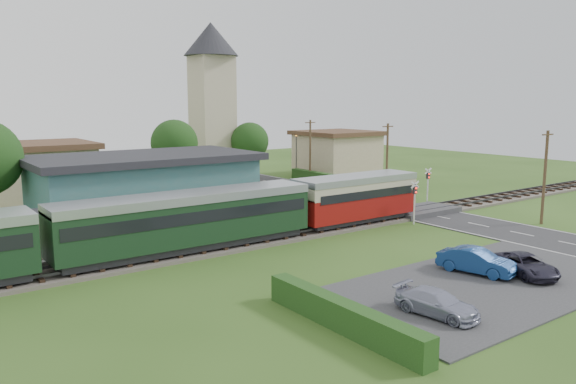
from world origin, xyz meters
TOP-DOWN VIEW (x-y plane):
  - ground at (0.00, 0.00)m, footprint 120.00×120.00m
  - railway_track at (0.00, 2.00)m, footprint 76.00×3.20m
  - road at (10.00, 0.00)m, footprint 6.00×70.00m
  - car_park at (-1.50, -12.00)m, footprint 17.00×9.00m
  - crossing_deck at (10.00, 2.00)m, footprint 6.20×3.40m
  - platform at (-10.00, 5.20)m, footprint 30.00×3.00m
  - equipment_hut at (-18.00, 5.20)m, footprint 2.30×2.30m
  - station_building at (-10.00, 10.99)m, footprint 16.00×9.00m
  - train at (-14.11, 2.00)m, footprint 43.20×2.90m
  - church_tower at (5.00, 28.00)m, footprint 6.00×6.00m
  - house_west at (-15.00, 25.00)m, footprint 10.80×8.80m
  - house_east at (20.00, 24.00)m, footprint 8.80×8.80m
  - hedge_carpark at (-11.00, -12.00)m, footprint 0.80×9.00m
  - hedge_roadside at (14.20, 16.00)m, footprint 0.80×18.00m
  - hedge_station at (-10.00, 15.50)m, footprint 22.00×0.80m
  - tree_b at (-2.00, 23.00)m, footprint 4.60×4.60m
  - tree_c at (8.00, 25.00)m, footprint 4.20×4.20m
  - utility_pole_b at (14.20, -6.00)m, footprint 1.40×0.22m
  - utility_pole_c at (14.20, 10.00)m, footprint 1.40×0.22m
  - utility_pole_d at (14.20, 22.00)m, footprint 1.40×0.22m
  - crossing_signal_near at (6.40, -0.41)m, footprint 0.84×0.28m
  - crossing_signal_far at (13.60, 4.39)m, footprint 0.84×0.28m
  - streetlamp_east at (16.00, 27.00)m, footprint 0.30×0.30m
  - car_on_road at (10.39, 16.57)m, footprint 3.52×2.43m
  - car_park_blue at (-0.38, -10.69)m, footprint 2.33×4.26m
  - car_park_silver at (-6.82, -13.31)m, footprint 2.06×3.94m
  - car_park_dark at (1.47, -12.43)m, footprint 3.28×4.37m
  - pedestrian_near at (-4.04, 4.47)m, footprint 0.77×0.63m
  - pedestrian_far at (-14.90, 5.19)m, footprint 0.87×1.02m

SIDE VIEW (x-z plane):
  - ground at x=0.00m, z-range 0.00..0.00m
  - road at x=10.00m, z-range 0.00..0.05m
  - car_park at x=-1.50m, z-range 0.00..0.08m
  - railway_track at x=0.00m, z-range -0.13..0.36m
  - crossing_deck at x=10.00m, z-range 0.00..0.45m
  - platform at x=-10.00m, z-range 0.00..0.45m
  - hedge_carpark at x=-11.00m, z-range 0.00..1.20m
  - hedge_roadside at x=14.20m, z-range 0.00..1.20m
  - car_on_road at x=10.39m, z-range 0.05..1.16m
  - car_park_silver at x=-6.82m, z-range 0.08..1.17m
  - car_park_dark at x=1.47m, z-range 0.08..1.18m
  - hedge_station at x=-10.00m, z-range 0.00..1.30m
  - car_park_blue at x=-0.38m, z-range 0.08..1.41m
  - pedestrian_near at x=-4.04m, z-range 0.45..2.25m
  - pedestrian_far at x=-14.90m, z-range 0.45..2.27m
  - equipment_hut at x=-18.00m, z-range 0.47..3.02m
  - crossing_signal_near at x=6.40m, z-range 0.50..3.78m
  - crossing_signal_far at x=13.60m, z-range 0.50..3.78m
  - train at x=-14.11m, z-range 0.48..3.88m
  - station_building at x=-10.00m, z-range 0.04..5.34m
  - house_west at x=-15.00m, z-range 0.04..5.54m
  - house_east at x=20.00m, z-range 0.05..5.55m
  - streetlamp_east at x=16.00m, z-range 0.46..5.62m
  - utility_pole_b at x=14.20m, z-range 0.13..7.13m
  - utility_pole_c at x=14.20m, z-range 0.13..7.13m
  - utility_pole_d at x=14.20m, z-range 0.13..7.13m
  - tree_c at x=8.00m, z-range 1.26..8.04m
  - tree_b at x=-2.00m, z-range 1.35..8.69m
  - church_tower at x=5.00m, z-range 1.43..19.03m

